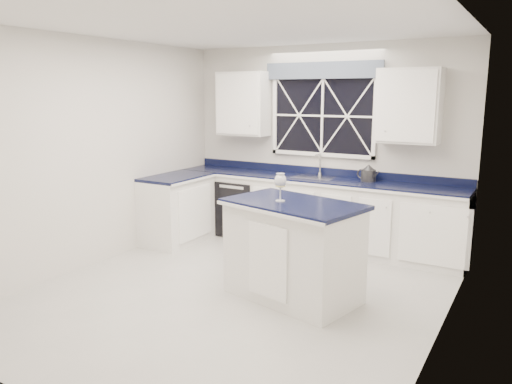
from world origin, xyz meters
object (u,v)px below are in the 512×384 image
Objects in this scene: faucet at (319,164)px; island at (293,250)px; wine_glass at (280,182)px; dishwasher at (244,207)px; kettle at (368,174)px; soap_bottle at (367,173)px.

island is at bearing -74.16° from faucet.
wine_glass is at bearing -78.07° from faucet.
dishwasher is 2.92× the size of wine_glass.
kettle is at bearing -9.65° from faucet.
soap_bottle is at bearing 82.83° from wine_glass.
wine_glass reaches higher than soap_bottle.
wine_glass is 2.02m from soap_bottle.
faucet reaches higher than kettle.
wine_glass reaches higher than kettle.
kettle is (1.83, 0.07, 0.63)m from dishwasher.
kettle is at bearing 97.78° from island.
faucet is 2.11m from island.
faucet is (1.10, 0.19, 0.69)m from dishwasher.
kettle is at bearing -67.80° from soap_bottle.
island is 0.70m from wine_glass.
island is at bearing 15.43° from wine_glass.
dishwasher is at bearing -168.27° from kettle.
soap_bottle is (0.25, 2.00, -0.16)m from wine_glass.
dishwasher is at bearing -173.25° from soap_bottle.
wine_glass is 1.54× the size of soap_bottle.
wine_glass is (0.42, -1.98, 0.09)m from faucet.
dishwasher is 1.93m from kettle.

